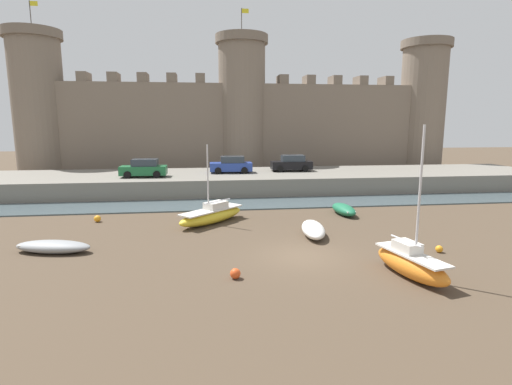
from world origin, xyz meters
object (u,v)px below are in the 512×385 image
at_px(car_quay_east, 144,168).
at_px(mooring_buoy_near_shore, 439,249).
at_px(sailboat_midflat_left, 212,215).
at_px(car_quay_centre_east, 231,165).
at_px(sailboat_near_channel_left, 411,263).
at_px(rowboat_midflat_centre, 344,209).
at_px(rowboat_foreground_left, 53,246).
at_px(mooring_buoy_mid_mud, 97,219).
at_px(mooring_buoy_off_centre, 235,274).
at_px(rowboat_foreground_right, 313,229).
at_px(car_quay_centre_west, 292,163).

bearing_deg(car_quay_east, mooring_buoy_near_shore, -47.43).
xyz_separation_m(sailboat_midflat_left, car_quay_centre_east, (2.17, 13.24, 1.89)).
bearing_deg(sailboat_near_channel_left, car_quay_centre_east, 104.39).
height_order(rowboat_midflat_centre, car_quay_east, car_quay_east).
relative_size(rowboat_foreground_left, car_quay_east, 0.99).
height_order(mooring_buoy_mid_mud, mooring_buoy_off_centre, mooring_buoy_off_centre).
xyz_separation_m(rowboat_foreground_right, mooring_buoy_mid_mud, (-13.38, 4.99, -0.17)).
relative_size(sailboat_near_channel_left, mooring_buoy_near_shore, 17.61).
bearing_deg(car_quay_centre_west, rowboat_foreground_right, -98.20).
relative_size(mooring_buoy_near_shore, car_quay_centre_east, 0.09).
xyz_separation_m(rowboat_foreground_left, car_quay_east, (2.25, 16.29, 2.11)).
distance_m(rowboat_foreground_right, mooring_buoy_near_shore, 6.74).
xyz_separation_m(sailboat_near_channel_left, rowboat_foreground_right, (-2.43, 6.70, -0.23)).
height_order(rowboat_foreground_right, rowboat_foreground_left, rowboat_foreground_right).
xyz_separation_m(sailboat_near_channel_left, rowboat_foreground_left, (-16.39, 5.40, -0.31)).
height_order(mooring_buoy_near_shore, car_quay_centre_west, car_quay_centre_west).
distance_m(sailboat_midflat_left, mooring_buoy_mid_mud, 7.67).
relative_size(rowboat_midflat_centre, car_quay_east, 0.78).
bearing_deg(mooring_buoy_mid_mud, sailboat_midflat_left, -9.23).
xyz_separation_m(mooring_buoy_off_centre, car_quay_centre_east, (1.37, 22.94, 2.21)).
bearing_deg(sailboat_near_channel_left, rowboat_foreground_right, 109.96).
xyz_separation_m(sailboat_near_channel_left, mooring_buoy_near_shore, (3.12, 2.90, -0.45)).
relative_size(rowboat_midflat_centre, mooring_buoy_near_shore, 8.79).
xyz_separation_m(car_quay_centre_east, car_quay_east, (-8.06, -2.02, 0.00)).
relative_size(sailboat_midflat_left, rowboat_foreground_right, 1.40).
bearing_deg(rowboat_foreground_left, mooring_buoy_near_shore, -7.30).
bearing_deg(sailboat_midflat_left, mooring_buoy_mid_mud, 170.77).
xyz_separation_m(rowboat_midflat_centre, mooring_buoy_near_shore, (1.92, -8.82, -0.21)).
bearing_deg(sailboat_midflat_left, rowboat_midflat_centre, 7.58).
relative_size(sailboat_near_channel_left, rowboat_foreground_right, 1.75).
distance_m(sailboat_midflat_left, rowboat_midflat_centre, 9.54).
relative_size(mooring_buoy_mid_mud, car_quay_east, 0.11).
bearing_deg(mooring_buoy_near_shore, car_quay_centre_west, 97.99).
bearing_deg(car_quay_centre_east, rowboat_foreground_left, -119.39).
xyz_separation_m(sailboat_midflat_left, mooring_buoy_off_centre, (0.80, -9.71, -0.32)).
distance_m(car_quay_centre_east, car_quay_east, 8.30).
xyz_separation_m(mooring_buoy_mid_mud, mooring_buoy_near_shore, (18.93, -8.79, -0.04)).
bearing_deg(rowboat_foreground_right, mooring_buoy_near_shore, -34.37).
bearing_deg(rowboat_foreground_left, rowboat_foreground_right, 5.33).
bearing_deg(mooring_buoy_near_shore, mooring_buoy_mid_mud, 155.09).
relative_size(mooring_buoy_mid_mud, mooring_buoy_off_centre, 0.99).
distance_m(rowboat_midflat_centre, car_quay_east, 18.40).
distance_m(rowboat_foreground_left, car_quay_east, 16.58).
distance_m(rowboat_foreground_left, car_quay_centre_west, 25.23).
relative_size(rowboat_foreground_right, car_quay_centre_east, 0.89).
height_order(sailboat_near_channel_left, rowboat_foreground_right, sailboat_near_channel_left).
bearing_deg(car_quay_centre_west, mooring_buoy_off_centre, -107.75).
relative_size(mooring_buoy_mid_mud, mooring_buoy_near_shore, 1.22).
bearing_deg(rowboat_foreground_right, mooring_buoy_mid_mud, 159.53).
distance_m(sailboat_midflat_left, car_quay_centre_west, 16.33).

